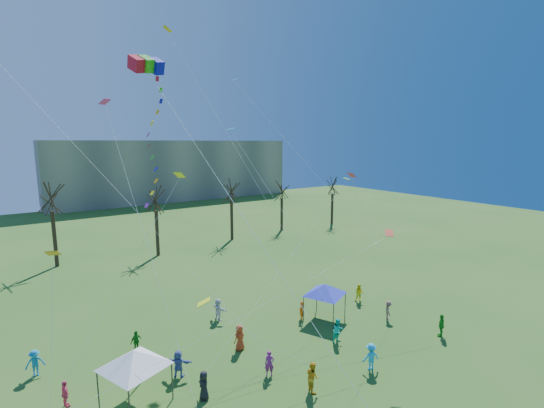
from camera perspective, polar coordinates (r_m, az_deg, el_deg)
distant_building at (r=101.86m, az=-14.63°, el=5.00°), size 60.00×14.00×15.00m
bare_tree_row at (r=51.33m, az=-19.90°, el=-0.02°), size 68.64×8.69×10.51m
big_box_kite at (r=23.95m, az=-16.66°, el=8.70°), size 3.71×8.29×22.83m
canopy_tent_white at (r=24.02m, az=-20.06°, el=-21.03°), size 4.05×4.05×3.26m
canopy_tent_blue at (r=32.53m, az=7.99°, el=-12.61°), size 3.70×3.70×3.04m
festival_crowd at (r=27.33m, az=-3.72°, el=-21.03°), size 26.89×14.04×1.86m
small_kites_aloft at (r=27.33m, az=-7.35°, el=5.70°), size 28.71×17.05×32.39m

